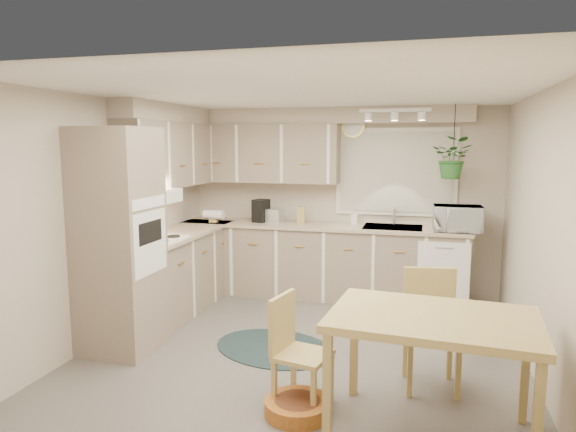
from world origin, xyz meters
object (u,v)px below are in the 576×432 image
object	(u,v)px
dining_table	(431,376)
chair_back	(432,331)
microwave	(458,216)
chair_left	(303,352)
braided_rug	(275,348)
pet_bed	(298,407)

from	to	relation	value
dining_table	chair_back	bearing A→B (deg)	89.20
chair_back	microwave	xyz separation A→B (m)	(0.29, 2.14, 0.65)
dining_table	chair_left	world-z (taller)	dining_table
braided_rug	microwave	world-z (taller)	microwave
braided_rug	chair_left	bearing A→B (deg)	-62.33
dining_table	braided_rug	world-z (taller)	dining_table
braided_rug	pet_bed	bearing A→B (deg)	-65.77
pet_bed	microwave	size ratio (longest dim) A/B	0.89
chair_back	dining_table	bearing A→B (deg)	81.56
dining_table	pet_bed	bearing A→B (deg)	178.50
pet_bed	microwave	distance (m)	3.25
chair_back	chair_left	bearing A→B (deg)	22.34
chair_back	microwave	distance (m)	2.25
chair_back	microwave	size ratio (longest dim) A/B	1.74
chair_left	chair_back	distance (m)	1.07
chair_left	pet_bed	xyz separation A→B (m)	(-0.01, -0.15, -0.36)
chair_back	microwave	world-z (taller)	microwave
chair_left	dining_table	bearing A→B (deg)	91.56
braided_rug	microwave	distance (m)	2.66
chair_back	braided_rug	bearing A→B (deg)	-24.75
chair_back	pet_bed	world-z (taller)	chair_back
dining_table	chair_left	distance (m)	0.93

